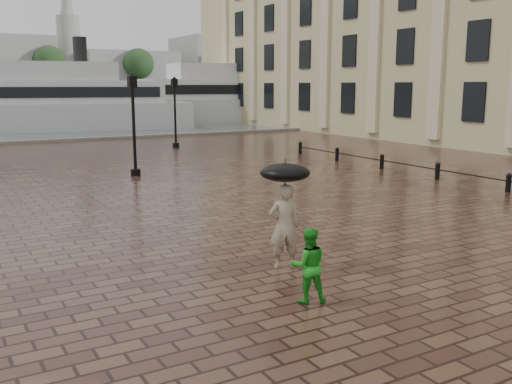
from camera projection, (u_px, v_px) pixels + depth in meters
ground at (208, 274)px, 12.27m from camera, size 300.00×300.00×0.00m
quay_edge at (11, 144)px, 39.52m from camera, size 80.00×0.60×0.30m
distant_skyline at (136, 65)px, 161.85m from camera, size 102.50×22.00×33.00m
bollard_row at (438, 170)px, 24.60m from camera, size 0.22×21.22×0.73m
street_lamps at (14, 123)px, 26.01m from camera, size 21.44×14.44×4.40m
adult_pedestrian at (284, 226)px, 12.57m from camera, size 0.81×0.68×1.90m
child_pedestrian at (308, 265)px, 10.61m from camera, size 0.85×0.77×1.43m
ferry_near at (48, 103)px, 50.38m from camera, size 25.60×9.80×8.19m
ferry_far at (229, 98)px, 62.67m from camera, size 26.37×7.95×8.53m
umbrella at (285, 173)px, 12.35m from camera, size 1.10×1.10×1.20m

